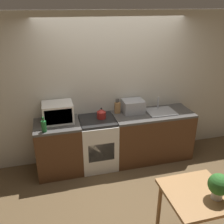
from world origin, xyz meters
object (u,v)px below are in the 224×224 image
at_px(kettle, 101,114).
at_px(microwave, 58,112).
at_px(stove_range, 98,143).
at_px(bottle, 44,126).
at_px(toaster_oven, 133,106).
at_px(dining_table, 196,201).

height_order(kettle, microwave, microwave).
relative_size(stove_range, bottle, 3.74).
bearing_deg(stove_range, kettle, 22.15).
relative_size(stove_range, toaster_oven, 2.44).
xyz_separation_m(kettle, microwave, (-0.71, 0.06, 0.08)).
distance_m(stove_range, microwave, 0.88).
bearing_deg(toaster_oven, dining_table, -87.79).
relative_size(kettle, dining_table, 0.25).
height_order(kettle, toaster_oven, toaster_oven).
distance_m(stove_range, toaster_oven, 0.90).
bearing_deg(kettle, dining_table, -70.24).
xyz_separation_m(bottle, dining_table, (1.62, -1.63, -0.36)).
bearing_deg(microwave, dining_table, -54.50).
xyz_separation_m(stove_range, bottle, (-0.86, -0.22, 0.55)).
bearing_deg(kettle, microwave, 175.02).
relative_size(microwave, dining_table, 0.65).
bearing_deg(bottle, microwave, 53.72).
height_order(microwave, dining_table, microwave).
distance_m(bottle, dining_table, 2.33).
distance_m(stove_range, kettle, 0.54).
bearing_deg(toaster_oven, microwave, -178.23).
xyz_separation_m(bottle, toaster_oven, (1.54, 0.36, 0.02)).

